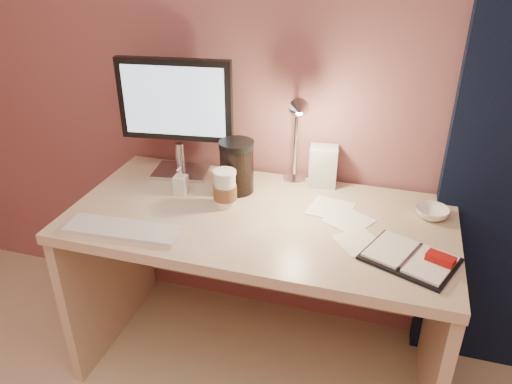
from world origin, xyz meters
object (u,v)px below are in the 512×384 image
(planner, at_px, (412,258))
(lotion_bottle, at_px, (181,181))
(desk_lamp, at_px, (284,132))
(dark_jar, at_px, (237,169))
(keyboard, at_px, (123,230))
(monitor, at_px, (176,108))
(product_box, at_px, (323,166))
(coffee_cup, at_px, (225,189))
(bowl, at_px, (432,213))
(desk, at_px, (265,254))

(planner, relative_size, lotion_bottle, 2.98)
(desk_lamp, bearing_deg, dark_jar, -179.37)
(keyboard, bearing_deg, desk_lamp, 41.11)
(keyboard, bearing_deg, monitor, 86.05)
(product_box, bearing_deg, coffee_cup, -147.22)
(monitor, distance_m, planner, 1.07)
(coffee_cup, distance_m, product_box, 0.42)
(bowl, height_order, product_box, product_box)
(keyboard, height_order, product_box, product_box)
(dark_jar, bearing_deg, planner, -23.40)
(monitor, xyz_separation_m, dark_jar, (0.28, -0.08, -0.20))
(monitor, height_order, bowl, monitor)
(lotion_bottle, height_order, dark_jar, dark_jar)
(desk, height_order, product_box, product_box)
(keyboard, distance_m, coffee_cup, 0.40)
(bowl, bearing_deg, monitor, 175.85)
(dark_jar, distance_m, desk_lamp, 0.24)
(desk, xyz_separation_m, coffee_cup, (-0.15, -0.04, 0.29))
(planner, relative_size, product_box, 2.00)
(dark_jar, bearing_deg, desk, -31.13)
(bowl, xyz_separation_m, product_box, (-0.43, 0.14, 0.06))
(lotion_bottle, bearing_deg, coffee_cup, -11.09)
(monitor, distance_m, bowl, 1.06)
(coffee_cup, distance_m, dark_jar, 0.13)
(product_box, bearing_deg, desk_lamp, -152.06)
(lotion_bottle, bearing_deg, desk_lamp, 19.31)
(keyboard, height_order, dark_jar, dark_jar)
(desk, distance_m, lotion_bottle, 0.44)
(dark_jar, bearing_deg, keyboard, -124.99)
(desk, distance_m, keyboard, 0.58)
(bowl, relative_size, dark_jar, 0.64)
(planner, xyz_separation_m, desk_lamp, (-0.51, 0.34, 0.24))
(desk, bearing_deg, bowl, 8.25)
(desk, height_order, monitor, monitor)
(desk, distance_m, coffee_cup, 0.33)
(planner, distance_m, coffee_cup, 0.71)
(desk, xyz_separation_m, lotion_bottle, (-0.34, -0.00, 0.28))
(lotion_bottle, xyz_separation_m, dark_jar, (0.20, 0.09, 0.04))
(monitor, xyz_separation_m, desk_lamp, (0.45, -0.03, -0.04))
(dark_jar, bearing_deg, monitor, 164.54)
(coffee_cup, relative_size, bowl, 1.19)
(desk, bearing_deg, planner, -21.24)
(coffee_cup, xyz_separation_m, product_box, (0.32, 0.27, 0.02))
(coffee_cup, bearing_deg, lotion_bottle, 168.91)
(coffee_cup, height_order, desk_lamp, desk_lamp)
(planner, height_order, coffee_cup, coffee_cup)
(bowl, distance_m, desk_lamp, 0.61)
(dark_jar, xyz_separation_m, desk_lamp, (0.17, 0.05, 0.16))
(keyboard, xyz_separation_m, lotion_bottle, (0.08, 0.32, 0.05))
(planner, relative_size, dark_jar, 1.76)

